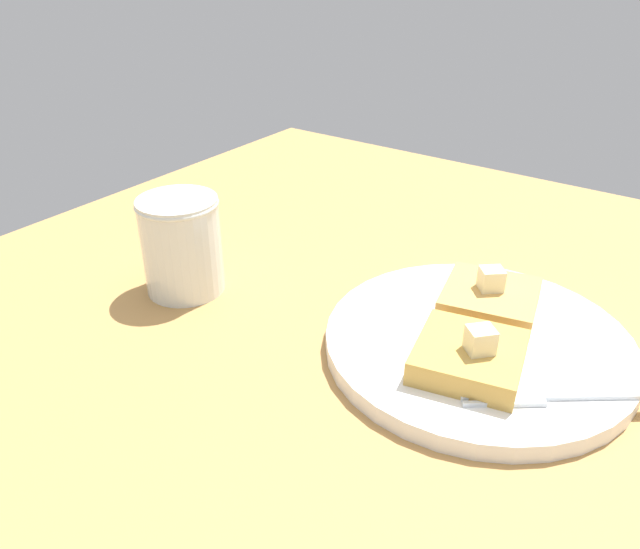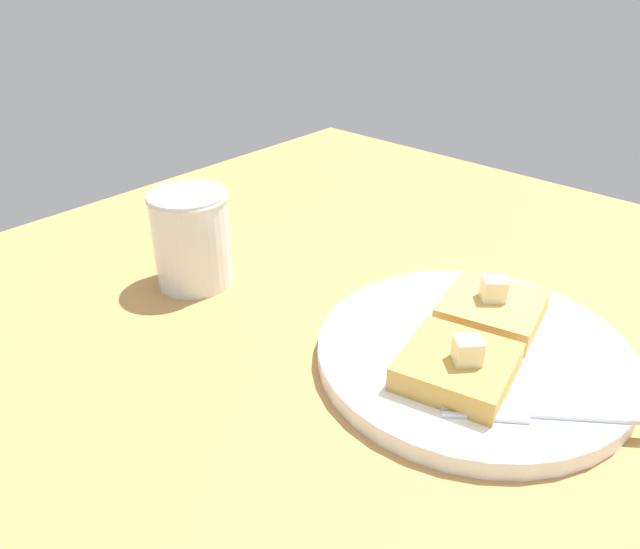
{
  "view_description": "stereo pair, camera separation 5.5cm",
  "coord_description": "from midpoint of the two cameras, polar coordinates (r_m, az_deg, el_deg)",
  "views": [
    {
      "loc": [
        -32.76,
        -14.1,
        33.56
      ],
      "look_at": [
        6.53,
        13.87,
        6.66
      ],
      "focal_mm": 35.0,
      "sensor_mm": 36.0,
      "label": 1
    },
    {
      "loc": [
        -29.31,
        -18.4,
        33.56
      ],
      "look_at": [
        6.53,
        13.87,
        6.66
      ],
      "focal_mm": 35.0,
      "sensor_mm": 36.0,
      "label": 2
    }
  ],
  "objects": [
    {
      "name": "fork",
      "position": [
        0.48,
        22.79,
        -11.69
      ],
      "size": [
        10.71,
        13.69,
        0.36
      ],
      "color": "silver",
      "rests_on": "plate"
    },
    {
      "name": "butter_pat_secondary",
      "position": [
        0.56,
        18.37,
        -1.34
      ],
      "size": [
        2.64,
        2.66,
        1.98
      ],
      "primitive_type": "cube",
      "rotation": [
        0.0,
        0.0,
        2.28
      ],
      "color": "beige",
      "rests_on": "toast_slice_middle"
    },
    {
      "name": "table_surface",
      "position": [
        0.48,
        10.83,
        -14.35
      ],
      "size": [
        108.33,
        108.33,
        2.16
      ],
      "primitive_type": "cube",
      "color": "#AE7F46",
      "rests_on": "ground"
    },
    {
      "name": "plate",
      "position": [
        0.54,
        16.74,
        -6.98
      ],
      "size": [
        25.57,
        25.57,
        1.54
      ],
      "color": "white",
      "rests_on": "table_surface"
    },
    {
      "name": "syrup_jar",
      "position": [
        0.62,
        -9.15,
        2.98
      ],
      "size": [
        7.77,
        7.77,
        9.52
      ],
      "color": "#5C250F",
      "rests_on": "table_surface"
    },
    {
      "name": "toast_slice_middle",
      "position": [
        0.57,
        18.18,
        -3.17
      ],
      "size": [
        9.64,
        9.51,
        2.03
      ],
      "primitive_type": "cube",
      "rotation": [
        0.0,
        0.0,
        0.21
      ],
      "color": "tan",
      "rests_on": "plate"
    },
    {
      "name": "butter_pat_primary",
      "position": [
        0.47,
        16.64,
        -6.78
      ],
      "size": [
        2.66,
        2.65,
        1.98
      ],
      "primitive_type": "cube",
      "rotation": [
        0.0,
        0.0,
        2.39
      ],
      "color": "beige",
      "rests_on": "toast_slice_left"
    },
    {
      "name": "toast_slice_left",
      "position": [
        0.49,
        15.62,
        -8.23
      ],
      "size": [
        9.64,
        9.51,
        2.03
      ],
      "primitive_type": "cube",
      "rotation": [
        0.0,
        0.0,
        0.21
      ],
      "color": "gold",
      "rests_on": "plate"
    }
  ]
}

